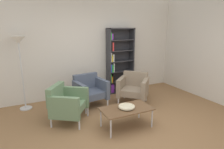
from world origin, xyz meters
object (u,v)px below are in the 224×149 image
decorative_bowl (127,106)px  coffee_table_low (127,110)px  bookshelf_tall (118,62)px  armchair_spare_guest (67,103)px  armchair_corner_red (133,87)px  floor_lamp_torchiere (19,49)px  armchair_near_window (90,90)px

decorative_bowl → coffee_table_low: bearing=0.0°
bookshelf_tall → coffee_table_low: 2.23m
bookshelf_tall → coffee_table_low: (-0.84, -1.99, -0.55)m
coffee_table_low → armchair_spare_guest: armchair_spare_guest is taller
armchair_corner_red → floor_lamp_torchiere: bearing=-152.7°
coffee_table_low → decorative_bowl: bearing=0.0°
coffee_table_low → decorative_bowl: size_ratio=3.12×
armchair_corner_red → armchair_near_window: bearing=-150.8°
bookshelf_tall → armchair_spare_guest: (-1.84, -1.25, -0.51)m
decorative_bowl → floor_lamp_torchiere: 2.73m
coffee_table_low → armchair_spare_guest: 1.25m
armchair_corner_red → bookshelf_tall: bearing=131.9°
decorative_bowl → armchair_corner_red: size_ratio=0.34×
bookshelf_tall → armchair_corner_red: 1.09m
armchair_near_window → armchair_corner_red: bearing=-23.9°
bookshelf_tall → decorative_bowl: bookshelf_tall is taller
armchair_corner_red → armchair_spare_guest: size_ratio=1.00×
armchair_corner_red → armchair_near_window: size_ratio=1.18×
coffee_table_low → armchair_near_window: size_ratio=1.24×
armchair_spare_guest → floor_lamp_torchiere: (-0.77, 1.07, 1.03)m
decorative_bowl → armchair_near_window: armchair_near_window is taller
bookshelf_tall → coffee_table_low: size_ratio=1.90×
armchair_spare_guest → floor_lamp_torchiere: floor_lamp_torchiere is taller
coffee_table_low → armchair_corner_red: bearing=52.3°
armchair_spare_guest → armchair_near_window: bearing=-16.1°
coffee_table_low → decorative_bowl: 0.07m
decorative_bowl → armchair_near_window: (-0.29, 1.33, -0.02)m
armchair_spare_guest → floor_lamp_torchiere: 1.68m
armchair_spare_guest → floor_lamp_torchiere: bearing=70.2°
armchair_corner_red → floor_lamp_torchiere: size_ratio=0.54×
floor_lamp_torchiere → coffee_table_low: bearing=-45.8°
decorative_bowl → armchair_spare_guest: bearing=143.2°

